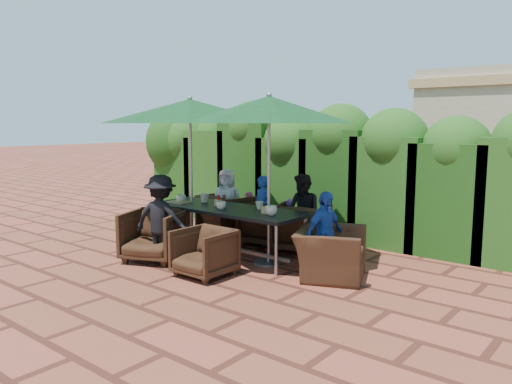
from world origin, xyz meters
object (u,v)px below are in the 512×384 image
Objects in this scene: chair_far_mid at (266,222)px; chair_end_right at (330,245)px; umbrella_right at (269,110)px; umbrella_left at (190,111)px; chair_far_right at (302,225)px; dining_table at (227,212)px; chair_near_right at (204,250)px; chair_near_left at (154,233)px; chair_far_left at (227,213)px.

chair_end_right reaches higher than chair_far_mid.
umbrella_left is at bearing -177.28° from umbrella_right.
umbrella_right is 2.92× the size of chair_far_right.
chair_far_right is at bearing 33.00° from umbrella_left.
umbrella_right is at bearing 73.43° from chair_far_right.
chair_far_mid reaches higher than dining_table.
chair_near_right is at bearing 105.32° from chair_end_right.
chair_near_left is 1.17× the size of chair_near_right.
umbrella_right is at bearing 117.76° from chair_far_mid.
umbrella_left reaches higher than chair_end_right.
chair_far_mid is at bearing -18.40° from chair_far_right.
chair_end_right is at bearing 37.86° from chair_near_right.
chair_end_right is (1.02, 0.03, -1.78)m from umbrella_right.
umbrella_left is 1.53m from umbrella_right.
chair_far_right is 2.31m from chair_near_left.
umbrella_left reaches higher than chair_far_left.
umbrella_left is (-0.75, -0.03, 1.54)m from dining_table.
umbrella_left is at bearing 109.19° from chair_far_left.
chair_far_mid is at bearing 51.74° from umbrella_left.
chair_near_right is (1.23, -0.94, -1.86)m from umbrella_left.
chair_far_right is at bearing -167.23° from chair_far_left.
chair_far_left is 2.79m from chair_end_right.
chair_near_right is at bearing -106.45° from umbrella_right.
dining_table is at bearing 145.23° from chair_far_left.
chair_end_right reaches higher than chair_near_right.
chair_far_left is at bearing 151.38° from umbrella_right.
chair_far_mid is at bearing -167.17° from chair_far_left.
chair_far_mid is 0.91× the size of chair_far_right.
chair_far_mid is at bearing 103.16° from chair_near_right.
chair_far_right is at bearing 167.56° from chair_far_mid.
umbrella_left is 2.00m from chair_near_left.
umbrella_right is (1.52, 0.07, -0.00)m from umbrella_left.
chair_near_right is (1.14, -0.08, -0.06)m from chair_near_left.
chair_far_mid is (-0.76, 0.90, -1.83)m from umbrella_right.
umbrella_right is at bearing 2.72° from umbrella_left.
chair_near_left is 1.14m from chair_near_right.
umbrella_left is 3.27× the size of chair_far_left.
chair_far_left is at bearing 48.96° from chair_end_right.
dining_table is 1.29m from chair_far_left.
chair_near_right is 1.68m from chair_end_right.
umbrella_left is 2.42m from chair_near_right.
dining_table is 3.11× the size of chair_far_right.
chair_near_left is (-0.68, -1.83, 0.03)m from chair_far_mid.
umbrella_left reaches higher than chair_near_right.
chair_far_left is at bearing 124.64° from chair_near_right.
umbrella_right is 2.97× the size of chair_near_left.
umbrella_right is 3.48× the size of chair_near_right.
dining_table is 0.93× the size of umbrella_left.
chair_far_mid is at bearing 130.30° from umbrella_right.
chair_far_mid is (0.88, 0.00, -0.04)m from chair_far_left.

